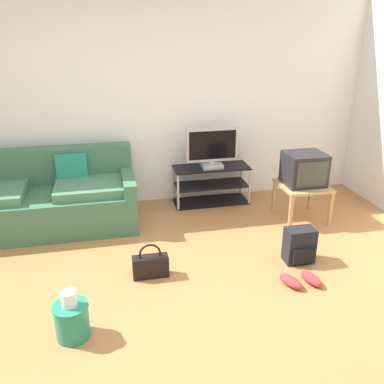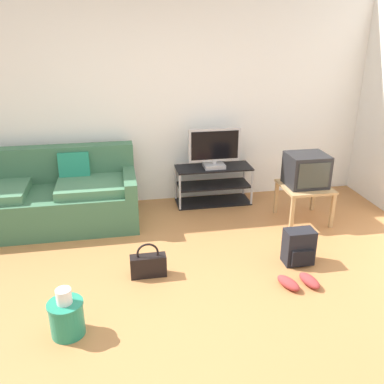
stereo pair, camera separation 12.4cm
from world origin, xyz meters
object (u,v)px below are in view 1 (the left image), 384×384
at_px(tv_stand, 211,185).
at_px(backpack, 299,245).
at_px(couch, 43,200).
at_px(cleaning_bucket, 72,318).
at_px(flat_tv, 212,148).
at_px(crt_tv, 304,169).
at_px(side_table, 303,189).
at_px(sneakers_pair, 301,280).
at_px(handbag, 151,265).

xyz_separation_m(tv_stand, backpack, (0.49, -1.64, -0.07)).
bearing_deg(couch, cleaning_bucket, -78.72).
height_order(flat_tv, crt_tv, flat_tv).
distance_m(tv_stand, side_table, 1.20).
height_order(side_table, sneakers_pair, side_table).
height_order(couch, cleaning_bucket, couch).
distance_m(crt_tv, cleaning_bucket, 3.13).
xyz_separation_m(tv_stand, handbag, (-1.01, -1.61, -0.13)).
height_order(side_table, backpack, side_table).
height_order(tv_stand, backpack, tv_stand).
bearing_deg(tv_stand, sneakers_pair, -80.52).
relative_size(flat_tv, handbag, 1.93).
height_order(crt_tv, backpack, crt_tv).
xyz_separation_m(side_table, crt_tv, (0.00, 0.02, 0.26)).
bearing_deg(backpack, flat_tv, 83.37).
relative_size(couch, crt_tv, 4.64).
bearing_deg(cleaning_bucket, handbag, 45.46).
xyz_separation_m(crt_tv, sneakers_pair, (-0.62, -1.33, -0.60)).
bearing_deg(tv_stand, couch, -172.58).
bearing_deg(handbag, backpack, -1.44).
relative_size(couch, tv_stand, 2.16).
bearing_deg(side_table, backpack, -116.56).
bearing_deg(side_table, couch, 171.62).
relative_size(flat_tv, sneakers_pair, 1.70).
height_order(backpack, sneakers_pair, backpack).
height_order(tv_stand, cleaning_bucket, tv_stand).
distance_m(couch, crt_tv, 3.10).
xyz_separation_m(flat_tv, backpack, (0.49, -1.62, -0.58)).
distance_m(side_table, backpack, 1.05).
bearing_deg(tv_stand, handbag, -122.08).
relative_size(crt_tv, backpack, 1.27).
xyz_separation_m(side_table, backpack, (-0.46, -0.92, -0.21)).
bearing_deg(backpack, sneakers_pair, -135.31).
bearing_deg(crt_tv, tv_stand, 143.50).
bearing_deg(crt_tv, handbag, -155.35).
height_order(crt_tv, handbag, crt_tv).
distance_m(tv_stand, crt_tv, 1.25).
xyz_separation_m(couch, handbag, (1.09, -1.33, -0.21)).
bearing_deg(cleaning_bucket, sneakers_pair, 7.58).
bearing_deg(cleaning_bucket, couch, 101.28).
xyz_separation_m(crt_tv, cleaning_bucket, (-2.65, -1.60, -0.47)).
bearing_deg(crt_tv, flat_tv, 144.38).
bearing_deg(tv_stand, cleaning_bucket, -126.31).
bearing_deg(crt_tv, side_table, -90.00).
bearing_deg(flat_tv, tv_stand, 90.00).
bearing_deg(couch, flat_tv, 6.82).
xyz_separation_m(tv_stand, side_table, (0.95, -0.72, 0.13)).
bearing_deg(backpack, handbag, 154.99).
relative_size(side_table, backpack, 1.55).
bearing_deg(sneakers_pair, tv_stand, 99.48).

